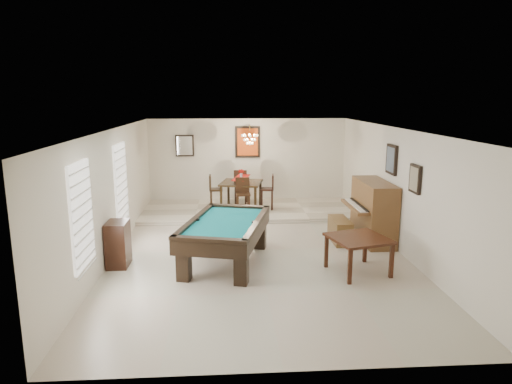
{
  "coord_description": "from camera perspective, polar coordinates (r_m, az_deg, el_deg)",
  "views": [
    {
      "loc": [
        -0.66,
        -9.39,
        3.25
      ],
      "look_at": [
        0.0,
        0.6,
        1.15
      ],
      "focal_mm": 32.0,
      "sensor_mm": 36.0,
      "label": 1
    }
  ],
  "objects": [
    {
      "name": "apothecary_chest",
      "position": [
        9.31,
        -16.86,
        -6.23
      ],
      "size": [
        0.39,
        0.59,
        0.89
      ],
      "primitive_type": "cube",
      "color": "black",
      "rests_on": "ground_plane"
    },
    {
      "name": "dining_table",
      "position": [
        12.86,
        -1.85,
        -0.18
      ],
      "size": [
        1.3,
        1.3,
        0.9
      ],
      "primitive_type": null,
      "rotation": [
        0.0,
        0.0,
        -0.22
      ],
      "color": "black",
      "rests_on": "dining_step"
    },
    {
      "name": "dining_chair_north",
      "position": [
        13.59,
        -1.89,
        0.72
      ],
      "size": [
        0.42,
        0.42,
        1.02
      ],
      "primitive_type": null,
      "rotation": [
        0.0,
        0.0,
        3.01
      ],
      "color": "black",
      "rests_on": "dining_step"
    },
    {
      "name": "back_mirror",
      "position": [
        13.98,
        -8.9,
        5.75
      ],
      "size": [
        0.55,
        0.06,
        0.65
      ],
      "primitive_type": "cube",
      "color": "white",
      "rests_on": "wall_back"
    },
    {
      "name": "wall_back",
      "position": [
        14.04,
        -1.06,
        3.86
      ],
      "size": [
        6.0,
        0.04,
        2.6
      ],
      "primitive_type": "cube",
      "color": "silver",
      "rests_on": "ground_plane"
    },
    {
      "name": "dining_chair_east",
      "position": [
        12.86,
        1.37,
        0.02
      ],
      "size": [
        0.4,
        0.4,
        0.99
      ],
      "primitive_type": null,
      "rotation": [
        0.0,
        0.0,
        -1.67
      ],
      "color": "black",
      "rests_on": "dining_step"
    },
    {
      "name": "window_left_front",
      "position": [
        7.77,
        -20.97,
        -2.72
      ],
      "size": [
        0.06,
        1.0,
        1.7
      ],
      "primitive_type": "cube",
      "color": "white",
      "rests_on": "wall_left"
    },
    {
      "name": "wall_left",
      "position": [
        9.87,
        -17.41,
        -0.1
      ],
      "size": [
        0.04,
        9.0,
        2.6
      ],
      "primitive_type": "cube",
      "color": "silver",
      "rests_on": "ground_plane"
    },
    {
      "name": "dining_chair_south",
      "position": [
        12.17,
        -1.63,
        -0.63
      ],
      "size": [
        0.39,
        0.39,
        1.01
      ],
      "primitive_type": null,
      "rotation": [
        0.0,
        0.0,
        0.04
      ],
      "color": "black",
      "rests_on": "dining_step"
    },
    {
      "name": "wall_right",
      "position": [
        10.26,
        17.19,
        0.36
      ],
      "size": [
        0.04,
        9.0,
        2.6
      ],
      "primitive_type": "cube",
      "color": "silver",
      "rests_on": "ground_plane"
    },
    {
      "name": "flower_vase",
      "position": [
        12.75,
        -1.87,
        2.35
      ],
      "size": [
        0.18,
        0.18,
        0.25
      ],
      "primitive_type": null,
      "rotation": [
        0.0,
        0.0,
        -0.28
      ],
      "color": "#AF160F",
      "rests_on": "dining_table"
    },
    {
      "name": "right_picture_upper",
      "position": [
        10.43,
        16.6,
        3.92
      ],
      "size": [
        0.06,
        0.55,
        0.65
      ],
      "primitive_type": "cube",
      "color": "slate",
      "rests_on": "wall_right"
    },
    {
      "name": "dining_step",
      "position": [
        13.05,
        -0.77,
        -2.3
      ],
      "size": [
        6.0,
        2.5,
        0.12
      ],
      "primitive_type": "cube",
      "color": "beige",
      "rests_on": "ground_plane"
    },
    {
      "name": "square_table",
      "position": [
        8.83,
        12.63,
        -7.67
      ],
      "size": [
        1.23,
        1.23,
        0.69
      ],
      "primitive_type": null,
      "rotation": [
        0.0,
        0.0,
        0.28
      ],
      "color": "black",
      "rests_on": "ground_plane"
    },
    {
      "name": "wall_front",
      "position": [
        5.3,
        3.71,
        -9.73
      ],
      "size": [
        6.0,
        0.04,
        2.6
      ],
      "primitive_type": "cube",
      "color": "silver",
      "rests_on": "ground_plane"
    },
    {
      "name": "upright_piano",
      "position": [
        10.68,
        13.65,
        -2.36
      ],
      "size": [
        0.93,
        1.66,
        1.38
      ],
      "primitive_type": null,
      "color": "brown",
      "rests_on": "ground_plane"
    },
    {
      "name": "ceiling",
      "position": [
        9.43,
        0.24,
        7.9
      ],
      "size": [
        6.0,
        9.0,
        0.04
      ],
      "primitive_type": "cube",
      "color": "white",
      "rests_on": "wall_back"
    },
    {
      "name": "window_left_rear",
      "position": [
        10.42,
        -16.53,
        1.12
      ],
      "size": [
        0.06,
        1.0,
        1.7
      ],
      "primitive_type": "cube",
      "color": "white",
      "rests_on": "wall_left"
    },
    {
      "name": "chandelier",
      "position": [
        12.65,
        -0.79,
        7.08
      ],
      "size": [
        0.44,
        0.44,
        0.6
      ],
      "primitive_type": null,
      "color": "#FFE5B2",
      "rests_on": "ceiling"
    },
    {
      "name": "back_painting",
      "position": [
        13.93,
        -1.06,
        6.28
      ],
      "size": [
        0.75,
        0.06,
        0.95
      ],
      "primitive_type": "cube",
      "color": "#D84C14",
      "rests_on": "wall_back"
    },
    {
      "name": "dining_chair_west",
      "position": [
        12.88,
        -5.0,
        -0.02
      ],
      "size": [
        0.37,
        0.37,
        0.98
      ],
      "primitive_type": null,
      "rotation": [
        0.0,
        0.0,
        1.58
      ],
      "color": "black",
      "rests_on": "dining_step"
    },
    {
      "name": "pool_table",
      "position": [
        9.1,
        -3.81,
        -6.3
      ],
      "size": [
        1.94,
        2.78,
        0.84
      ],
      "primitive_type": null,
      "rotation": [
        0.0,
        0.0,
        -0.24
      ],
      "color": "black",
      "rests_on": "ground_plane"
    },
    {
      "name": "piano_bench",
      "position": [
        10.59,
        10.45,
        -4.74
      ],
      "size": [
        0.37,
        0.95,
        0.53
      ],
      "primitive_type": "cube",
      "rotation": [
        0.0,
        0.0,
        -0.0
      ],
      "color": "brown",
      "rests_on": "ground_plane"
    },
    {
      "name": "ground_plane",
      "position": [
        9.96,
        0.23,
        -7.26
      ],
      "size": [
        6.0,
        9.0,
        0.02
      ],
      "primitive_type": "cube",
      "color": "beige"
    },
    {
      "name": "right_picture_lower",
      "position": [
        9.27,
        19.28,
        1.55
      ],
      "size": [
        0.06,
        0.45,
        0.55
      ],
      "primitive_type": "cube",
      "color": "gray",
      "rests_on": "wall_right"
    }
  ]
}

